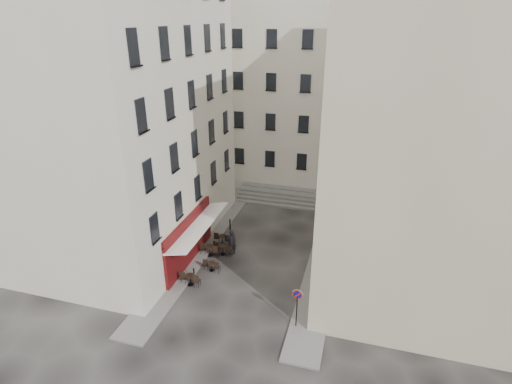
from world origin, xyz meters
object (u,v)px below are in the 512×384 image
(bistro_table_b, at_px, (212,265))
(pedestrian, at_px, (231,242))
(bistro_table_a, at_px, (191,279))
(no_parking_sign, at_px, (297,301))

(bistro_table_b, relative_size, pedestrian, 0.62)
(bistro_table_a, xyz_separation_m, bistro_table_b, (0.72, 1.83, -0.05))
(no_parking_sign, xyz_separation_m, bistro_table_a, (-7.14, 1.90, -1.31))
(bistro_table_a, height_order, bistro_table_b, bistro_table_a)
(no_parking_sign, bearing_deg, bistro_table_a, 170.19)
(pedestrian, bearing_deg, bistro_table_b, 45.44)
(no_parking_sign, height_order, bistro_table_a, no_parking_sign)
(no_parking_sign, height_order, pedestrian, no_parking_sign)
(bistro_table_b, xyz_separation_m, pedestrian, (0.58, 2.37, 0.53))
(bistro_table_b, bearing_deg, no_parking_sign, -30.14)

